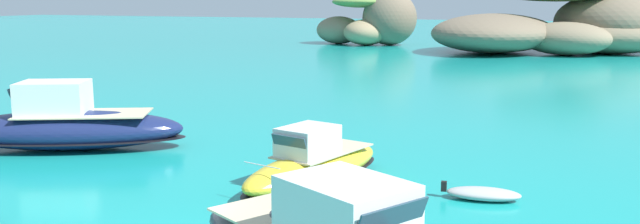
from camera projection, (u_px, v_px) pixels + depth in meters
islet_large at (561, 27)px, 85.27m from camera, size 32.37×28.00×8.70m
islet_small at (373, 21)px, 98.94m from camera, size 18.02×11.60×8.12m
motorboat_yellow at (313, 165)px, 24.98m from camera, size 4.28×8.26×2.34m
motorboat_navy at (66, 127)px, 30.85m from camera, size 11.37×7.76×3.24m
dinghy_tender at (483, 194)px, 23.21m from camera, size 2.86×1.44×0.58m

